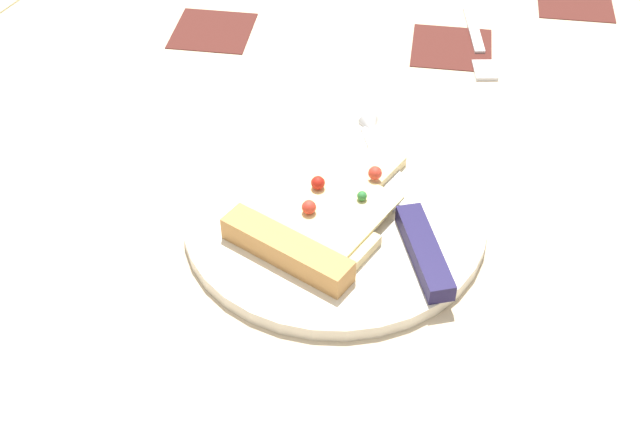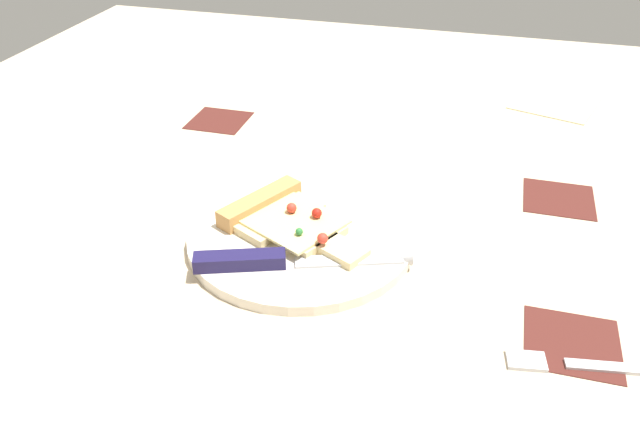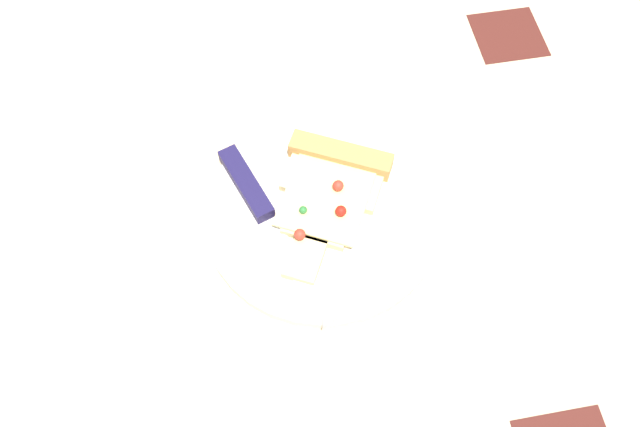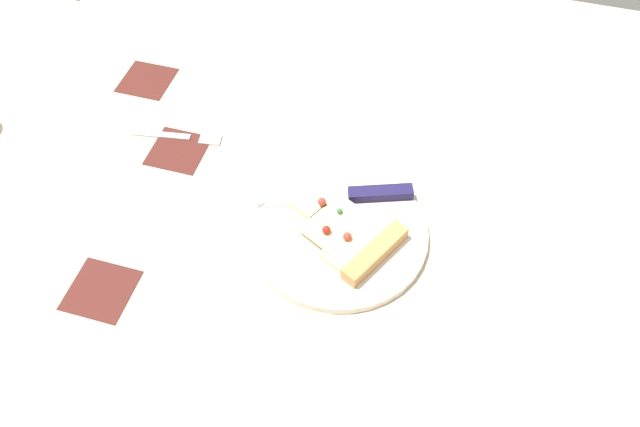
# 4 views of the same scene
# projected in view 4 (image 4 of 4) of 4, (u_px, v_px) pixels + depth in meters

# --- Properties ---
(ground_plane) EXTENTS (1.59, 1.59, 0.03)m
(ground_plane) POSITION_uv_depth(u_px,v_px,m) (300.00, 283.00, 0.92)
(ground_plane) COLOR #C6B293
(ground_plane) RESTS_ON ground
(plate) EXTENTS (0.27, 0.27, 0.01)m
(plate) POSITION_uv_depth(u_px,v_px,m) (339.00, 233.00, 0.94)
(plate) COLOR silver
(plate) RESTS_ON ground_plane
(pizza_slice) EXTENTS (0.15, 0.19, 0.03)m
(pizza_slice) POSITION_uv_depth(u_px,v_px,m) (352.00, 237.00, 0.92)
(pizza_slice) COLOR beige
(pizza_slice) RESTS_ON plate
(knife) EXTENTS (0.10, 0.23, 0.02)m
(knife) POSITION_uv_depth(u_px,v_px,m) (351.00, 196.00, 0.97)
(knife) COLOR silver
(knife) RESTS_ON plate
(fork) EXTENTS (0.04, 0.15, 0.01)m
(fork) POSITION_uv_depth(u_px,v_px,m) (182.00, 136.00, 1.07)
(fork) COLOR silver
(fork) RESTS_ON ground_plane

